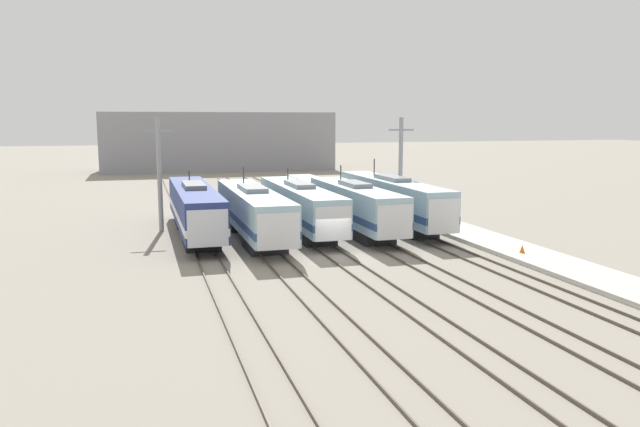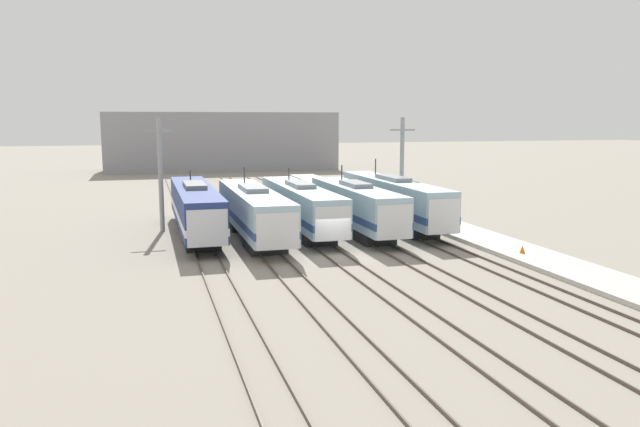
% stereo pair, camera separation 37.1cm
% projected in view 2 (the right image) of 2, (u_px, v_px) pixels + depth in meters
% --- Properties ---
extents(ground_plane, '(400.00, 400.00, 0.00)m').
position_uv_depth(ground_plane, '(336.00, 256.00, 42.43)').
color(ground_plane, gray).
extents(rail_pair_far_left, '(1.50, 120.00, 0.15)m').
position_uv_depth(rail_pair_far_left, '(210.00, 263.00, 40.13)').
color(rail_pair_far_left, '#4C4238').
rests_on(rail_pair_far_left, ground_plane).
extents(rail_pair_center_left, '(1.51, 120.00, 0.15)m').
position_uv_depth(rail_pair_center_left, '(275.00, 259.00, 41.28)').
color(rail_pair_center_left, '#4C4238').
rests_on(rail_pair_center_left, ground_plane).
extents(rail_pair_center, '(1.51, 120.00, 0.15)m').
position_uv_depth(rail_pair_center, '(336.00, 255.00, 42.42)').
color(rail_pair_center, '#4C4238').
rests_on(rail_pair_center, ground_plane).
extents(rail_pair_center_right, '(1.51, 120.00, 0.15)m').
position_uv_depth(rail_pair_center_right, '(394.00, 252.00, 43.57)').
color(rail_pair_center_right, '#4C4238').
rests_on(rail_pair_center_right, ground_plane).
extents(rail_pair_far_right, '(1.50, 120.00, 0.15)m').
position_uv_depth(rail_pair_far_right, '(449.00, 248.00, 44.71)').
color(rail_pair_far_right, '#4C4238').
rests_on(rail_pair_far_right, ground_plane).
extents(locomotive_far_left, '(2.94, 19.82, 4.87)m').
position_uv_depth(locomotive_far_left, '(196.00, 209.00, 49.57)').
color(locomotive_far_left, black).
rests_on(locomotive_far_left, ground_plane).
extents(locomotive_center_left, '(3.10, 18.83, 5.30)m').
position_uv_depth(locomotive_center_left, '(254.00, 212.00, 48.32)').
color(locomotive_center_left, '#232326').
rests_on(locomotive_center_left, ground_plane).
extents(locomotive_center, '(2.88, 18.75, 5.03)m').
position_uv_depth(locomotive_center, '(301.00, 207.00, 51.24)').
color(locomotive_center, '#232326').
rests_on(locomotive_center, ground_plane).
extents(locomotive_center_right, '(2.89, 16.89, 5.31)m').
position_uv_depth(locomotive_center_right, '(357.00, 207.00, 50.80)').
color(locomotive_center_right, '#232326').
rests_on(locomotive_center_right, ground_plane).
extents(locomotive_far_right, '(2.76, 19.61, 5.60)m').
position_uv_depth(locomotive_far_right, '(395.00, 201.00, 54.05)').
color(locomotive_far_right, '#232326').
rests_on(locomotive_far_right, ground_plane).
extents(catenary_tower_left, '(2.38, 0.39, 9.43)m').
position_uv_depth(catenary_tower_left, '(160.00, 173.00, 51.33)').
color(catenary_tower_left, gray).
rests_on(catenary_tower_left, ground_plane).
extents(catenary_tower_right, '(2.38, 0.39, 9.43)m').
position_uv_depth(catenary_tower_right, '(402.00, 168.00, 57.11)').
color(catenary_tower_right, gray).
rests_on(catenary_tower_right, ground_plane).
extents(platform, '(4.00, 120.00, 0.30)m').
position_uv_depth(platform, '(499.00, 244.00, 45.79)').
color(platform, '#B7B5AD').
rests_on(platform, ground_plane).
extents(traffic_cone, '(0.37, 0.37, 0.52)m').
position_uv_depth(traffic_cone, '(522.00, 249.00, 42.05)').
color(traffic_cone, orange).
rests_on(traffic_cone, platform).
extents(depot_building, '(41.48, 12.73, 10.52)m').
position_uv_depth(depot_building, '(222.00, 141.00, 115.44)').
color(depot_building, gray).
rests_on(depot_building, ground_plane).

